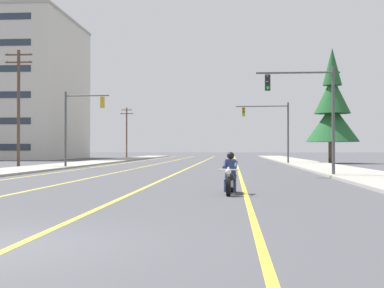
{
  "coord_description": "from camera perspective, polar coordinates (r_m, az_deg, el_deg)",
  "views": [
    {
      "loc": [
        3.74,
        -7.98,
        1.58
      ],
      "look_at": [
        1.47,
        20.91,
        1.84
      ],
      "focal_mm": 47.68,
      "sensor_mm": 36.0,
      "label": 1
    }
  ],
  "objects": [
    {
      "name": "ground_plane",
      "position": [
        8.95,
        -20.67,
        -10.63
      ],
      "size": [
        400.0,
        400.0,
        0.0
      ],
      "primitive_type": "plane",
      "color": "#47474C"
    },
    {
      "name": "lane_stripe_center",
      "position": [
        53.12,
        0.71,
        -2.21
      ],
      "size": [
        0.16,
        100.0,
        0.01
      ],
      "primitive_type": "cube",
      "color": "yellow",
      "rests_on": "ground"
    },
    {
      "name": "lane_stripe_left",
      "position": [
        53.54,
        -3.64,
        -2.19
      ],
      "size": [
        0.16,
        100.0,
        0.01
      ],
      "primitive_type": "cube",
      "color": "yellow",
      "rests_on": "ground"
    },
    {
      "name": "lane_stripe_right",
      "position": [
        53.0,
        5.01,
        -2.21
      ],
      "size": [
        0.16,
        100.0,
        0.01
      ],
      "primitive_type": "cube",
      "color": "yellow",
      "rests_on": "ground"
    },
    {
      "name": "lane_stripe_far_left",
      "position": [
        54.24,
        -7.75,
        -2.17
      ],
      "size": [
        0.16,
        100.0,
        0.01
      ],
      "primitive_type": "cube",
      "color": "yellow",
      "rests_on": "ground"
    },
    {
      "name": "sidewalk_kerb_right",
      "position": [
        48.58,
        13.33,
        -2.27
      ],
      "size": [
        4.4,
        110.0,
        0.14
      ],
      "primitive_type": "cube",
      "color": "#9E998E",
      "rests_on": "ground"
    },
    {
      "name": "sidewalk_kerb_left",
      "position": [
        50.27,
        -12.8,
        -2.22
      ],
      "size": [
        4.4,
        110.0,
        0.14
      ],
      "primitive_type": "cube",
      "color": "#9E998E",
      "rests_on": "ground"
    },
    {
      "name": "motorcycle_with_rider",
      "position": [
        17.78,
        4.29,
        -3.71
      ],
      "size": [
        0.7,
        2.19,
        1.46
      ],
      "color": "black",
      "rests_on": "ground"
    },
    {
      "name": "traffic_signal_near_right",
      "position": [
        29.4,
        13.18,
        4.36
      ],
      "size": [
        4.38,
        0.37,
        6.2
      ],
      "color": "#47474C",
      "rests_on": "ground"
    },
    {
      "name": "traffic_signal_near_left",
      "position": [
        42.3,
        -12.67,
        2.82
      ],
      "size": [
        3.73,
        0.41,
        6.2
      ],
      "color": "#47474C",
      "rests_on": "ground"
    },
    {
      "name": "traffic_signal_mid_right",
      "position": [
        51.91,
        9.01,
        2.31
      ],
      "size": [
        5.3,
        0.49,
        6.2
      ],
      "color": "#47474C",
      "rests_on": "ground"
    },
    {
      "name": "utility_pole_left_near",
      "position": [
        46.02,
        -18.83,
        4.29
      ],
      "size": [
        2.35,
        0.26,
        10.0
      ],
      "color": "#4C3828",
      "rests_on": "ground"
    },
    {
      "name": "utility_pole_right_far",
      "position": [
        56.74,
        15.13,
        3.27
      ],
      "size": [
        2.26,
        0.26,
        10.16
      ],
      "color": "brown",
      "rests_on": "ground"
    },
    {
      "name": "utility_pole_left_far",
      "position": [
        90.41,
        -7.32,
        1.5
      ],
      "size": [
        2.29,
        0.26,
        8.78
      ],
      "color": "brown",
      "rests_on": "ground"
    },
    {
      "name": "conifer_tree_right_verge_far",
      "position": [
        56.37,
        15.43,
        3.66
      ],
      "size": [
        5.6,
        5.6,
        12.34
      ],
      "color": "#4C3828",
      "rests_on": "ground"
    }
  ]
}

